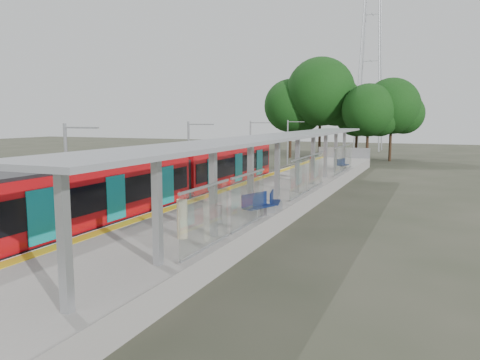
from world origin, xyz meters
name	(u,v)px	position (x,y,z in m)	size (l,w,h in m)	color
ground	(66,308)	(0.00, 0.00, 0.00)	(200.00, 200.00, 0.00)	#474438
trackbed	(218,195)	(-4.50, 20.00, 0.12)	(3.00, 70.00, 0.24)	#59544C
platform	(277,193)	(0.00, 20.00, 0.50)	(6.00, 50.00, 1.00)	gray
tactile_strip	(243,184)	(-2.55, 20.00, 1.01)	(0.60, 50.00, 0.02)	gold
end_fence	(344,153)	(0.00, 44.95, 1.60)	(6.00, 0.10, 1.20)	#9EA0A5
train	(172,179)	(-4.50, 13.61, 2.05)	(2.74, 27.60, 3.62)	black
canopy	(283,143)	(1.61, 16.19, 4.20)	(3.27, 38.00, 3.66)	#9EA0A5
pylon	(372,38)	(-1.00, 73.00, 19.00)	(8.00, 4.00, 38.00)	#9EA0A5
tree_cluster	(338,102)	(-2.62, 53.71, 7.77)	(20.93, 12.04, 13.85)	#382316
catenary_masts	(190,157)	(-6.22, 19.00, 2.91)	(2.08, 48.16, 5.40)	#9EA0A5
bench_near	(257,205)	(2.37, 9.88, 1.61)	(1.11, 1.77, 1.16)	navy
bench_mid	(274,201)	(2.57, 11.73, 1.52)	(0.77, 1.51, 0.99)	navy
bench_far	(342,164)	(2.28, 31.76, 1.54)	(0.85, 1.57, 1.03)	navy
info_pillar_near	(182,218)	(1.04, 5.20, 1.79)	(0.41, 0.41, 1.82)	beige
info_pillar_far	(312,170)	(1.49, 23.91, 1.80)	(0.42, 0.42, 1.84)	beige
litter_bin	(217,214)	(1.15, 8.14, 1.42)	(0.41, 0.41, 0.83)	#9EA0A5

